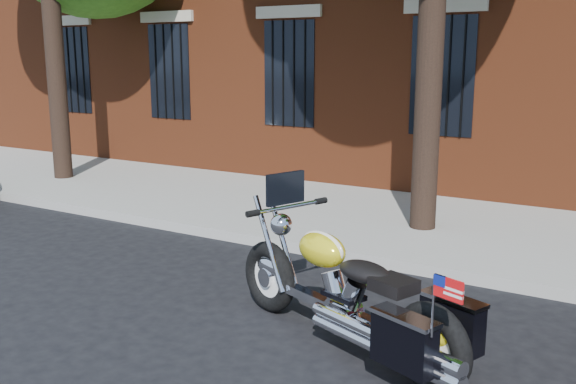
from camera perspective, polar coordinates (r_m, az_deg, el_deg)
The scene contains 4 objects.
ground at distance 7.07m, azimuth -0.01°, elevation -9.06°, with size 120.00×120.00×0.00m, color black.
curb at distance 8.20m, azimuth 4.97°, elevation -5.55°, with size 40.00×0.16×0.15m, color gray.
sidewalk at distance 9.86m, azimuth 9.78°, elevation -2.66°, with size 40.00×3.60×0.15m, color gray.
motorcycle at distance 5.62m, azimuth 5.59°, elevation -9.41°, with size 2.66×1.50×1.46m.
Camera 1 is at (3.39, -5.66, 2.55)m, focal length 40.00 mm.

